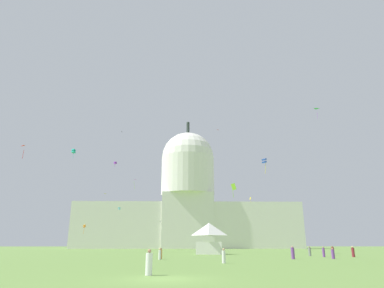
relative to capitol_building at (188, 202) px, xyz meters
The scene contains 27 objects.
ground_plane 163.34m from the capitol_building, 91.42° to the right, with size 800.00×800.00×0.00m, color olive.
capitol_building is the anchor object (origin of this frame).
event_tent 111.36m from the capitol_building, 88.52° to the right, with size 6.19×5.80×6.39m.
person_grey_mid_center 124.83m from the capitol_building, 80.72° to the right, with size 0.61×0.61×1.66m.
person_purple_back_right 136.62m from the capitol_building, 84.65° to the right, with size 0.65×0.65×1.77m.
person_white_front_right 137.42m from the capitol_building, 92.50° to the right, with size 0.43×0.43×1.51m.
person_purple_back_center 129.87m from the capitol_building, 80.92° to the right, with size 0.52×0.52×1.65m.
person_orange_lawn_far_right 135.58m from the capitol_building, 92.53° to the right, with size 0.42×0.42×1.50m.
person_maroon_edge_east 131.02m from the capitol_building, 78.88° to the right, with size 0.55×0.55×1.71m.
person_purple_mid_right 136.74m from the capitol_building, 82.12° to the right, with size 0.47×0.47×1.48m.
person_white_front_center 160.81m from the capitol_building, 91.84° to the right, with size 0.45×0.45×1.64m.
person_white_lawn_far_left 146.53m from the capitol_building, 89.38° to the right, with size 0.53×0.53×1.56m.
person_maroon_front_left 123.30m from the capitol_building, 78.04° to the right, with size 0.62×0.62×1.73m.
kite_violet_mid 57.56m from the capitol_building, 123.19° to the right, with size 1.30×1.30×2.37m.
kite_green_high 102.15m from the capitol_building, 69.47° to the right, with size 1.37×0.89×2.68m.
kite_white_low 54.79m from the capitol_building, 102.48° to the right, with size 0.64×0.77×4.70m.
kite_orange_low 67.16m from the capitol_building, 127.95° to the right, with size 1.07×1.09×3.38m.
kite_pink_high 54.19m from the capitol_building, 75.74° to the right, with size 1.50×1.68×0.33m.
kite_cyan_low 47.59m from the capitol_building, 130.06° to the right, with size 1.07×1.08×0.94m.
kite_black_high 52.03m from the capitol_building, 147.85° to the right, with size 0.49×0.86×0.83m.
kite_blue_mid 107.11m from the capitol_building, 81.08° to the right, with size 1.26×1.26×3.78m.
kite_red_mid 117.44m from the capitol_building, 108.74° to the right, with size 1.36×1.33×2.78m.
kite_yellow_mid 57.73m from the capitol_building, 65.57° to the right, with size 0.53×0.85×2.27m.
kite_lime_low 110.26m from the capitol_building, 85.61° to the right, with size 1.17×0.87×3.12m.
kite_gold_low 76.19m from the capitol_building, 112.89° to the right, with size 1.09×1.43×0.19m.
kite_turquoise_mid 86.51m from the capitol_building, 116.62° to the right, with size 1.37×1.40×3.15m.
kite_magenta_mid 43.59m from the capitol_building, 124.44° to the right, with size 1.36×1.44×4.31m.
Camera 1 is at (1.03, -20.65, 1.91)m, focal length 30.95 mm.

